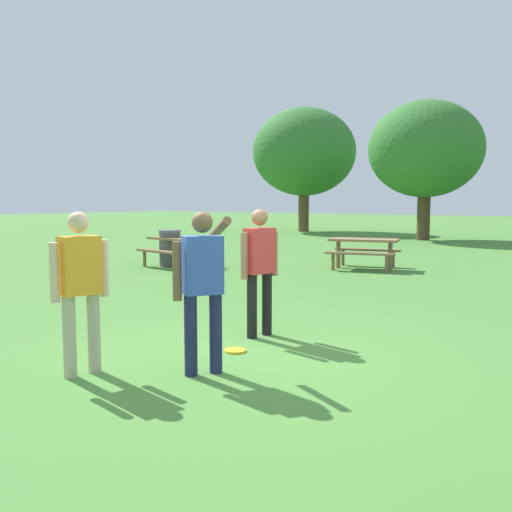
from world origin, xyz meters
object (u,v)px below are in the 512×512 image
Objects in this scene: person_bystander at (202,280)px; tree_broad_center at (425,150)px; tree_tall_left at (304,152)px; person_thrower at (80,282)px; person_catcher at (260,264)px; trash_can_beside_table at (170,248)px; frisbee at (235,351)px; picnic_table_near at (177,245)px; picnic_table_far at (364,247)px.

person_bystander is 20.98m from tree_broad_center.
person_bystander is 0.24× the size of tree_tall_left.
person_thrower is 2.41m from person_catcher.
trash_can_beside_table is at bearing 127.84° from person_thrower.
tree_broad_center is at bearing 102.32° from person_bystander.
frisbee is 0.04× the size of tree_broad_center.
picnic_table_near is (-6.28, 5.89, 0.55)m from frisbee.
person_bystander is at bearing -77.68° from tree_broad_center.
picnic_table_near is at bearing 139.97° from person_catcher.
tree_broad_center is (2.08, 13.55, 3.36)m from picnic_table_near.
tree_tall_left reaches higher than picnic_table_near.
tree_broad_center is at bearing 102.13° from person_catcher.
picnic_table_near is 0.27m from trash_can_beside_table.
tree_tall_left is at bearing 124.91° from picnic_table_far.
picnic_table_far is (-2.28, 9.11, -0.40)m from person_bystander.
person_thrower is 0.27× the size of tree_broad_center.
trash_can_beside_table is (-0.25, -0.01, -0.08)m from picnic_table_near.
tree_broad_center is at bearing 100.87° from picnic_table_far.
person_bystander is at bearing -44.86° from trash_can_beside_table.
person_thrower is at bearing -103.46° from person_catcher.
picnic_table_far is 5.07m from trash_can_beside_table.
tree_tall_left is 8.22m from tree_broad_center.
tree_broad_center is (-3.45, 21.00, 2.98)m from person_thrower.
tree_tall_left reaches higher than person_bystander.
person_bystander is 0.82× the size of picnic_table_far.
tree_broad_center reaches higher than picnic_table_near.
tree_tall_left is at bearing 114.97° from person_thrower.
picnic_table_near is 0.28× the size of tree_tall_left.
person_catcher is at bearing 104.45° from person_bystander.
picnic_table_far is (-1.86, 7.48, -0.38)m from person_catcher.
person_bystander reaches higher than trash_can_beside_table.
person_bystander reaches higher than picnic_table_near.
trash_can_beside_table is 14.18m from tree_broad_center.
person_catcher is at bearing -76.02° from picnic_table_far.
tree_broad_center is at bearing 81.27° from picnic_table_near.
person_bystander is at bearing -62.42° from tree_tall_left.
person_thrower is 9.44m from trash_can_beside_table.
person_thrower is at bearing -82.45° from picnic_table_far.
person_catcher is at bearing -38.80° from trash_can_beside_table.
tree_broad_center reaches higher than person_catcher.
picnic_table_near is 4.84m from picnic_table_far.
person_thrower is 21.49m from tree_broad_center.
trash_can_beside_table is (-5.78, 7.44, -0.46)m from person_thrower.
person_bystander is 9.38m from picnic_table_near.
person_catcher is 24.76m from tree_tall_left.
person_thrower is 9.29m from picnic_table_near.
person_catcher and person_bystander have the same top height.
picnic_table_near reaches higher than frisbee.
person_thrower is at bearing -53.45° from picnic_table_near.
picnic_table_far is at bearing 97.55° from person_thrower.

